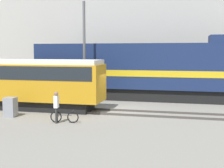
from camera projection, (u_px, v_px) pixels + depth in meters
name	position (u px, v px, depth m)	size (l,w,h in m)	color
ground_plane	(121.00, 111.00, 21.18)	(120.00, 120.00, 0.00)	gray
track_near	(118.00, 112.00, 20.31)	(60.00, 1.50, 0.14)	#47423D
track_far	(134.00, 98.00, 26.32)	(60.00, 1.51, 0.14)	#47423D
building_backdrop	(146.00, 36.00, 32.89)	(48.20, 6.00, 11.36)	#B7B2A8
freight_locomotive	(139.00, 70.00, 25.98)	(17.32, 3.04, 5.26)	black
streetcar	(14.00, 81.00, 21.87)	(12.83, 2.54, 3.46)	black
bicycle	(64.00, 117.00, 17.56)	(1.63, 0.44, 0.72)	black
person	(56.00, 104.00, 17.38)	(0.26, 0.39, 1.79)	#333333
utility_pole_left	(84.00, 53.00, 23.70)	(0.20, 0.20, 7.77)	#595959
signal_box	(10.00, 107.00, 19.20)	(0.70, 0.60, 1.20)	gray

